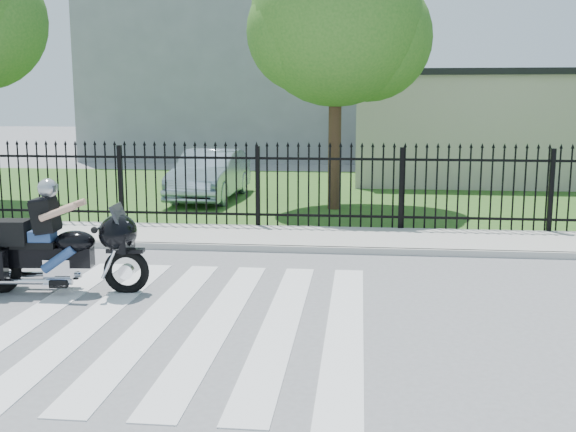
# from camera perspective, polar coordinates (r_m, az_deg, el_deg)

# --- Properties ---
(ground) EXTENTS (120.00, 120.00, 0.00)m
(ground) POSITION_cam_1_polar(r_m,az_deg,el_deg) (8.72, -8.56, -8.76)
(ground) COLOR slate
(ground) RESTS_ON ground
(crosswalk) EXTENTS (5.00, 5.50, 0.01)m
(crosswalk) POSITION_cam_1_polar(r_m,az_deg,el_deg) (8.72, -8.56, -8.72)
(crosswalk) COLOR silver
(crosswalk) RESTS_ON ground
(sidewalk) EXTENTS (40.00, 2.00, 0.12)m
(sidewalk) POSITION_cam_1_polar(r_m,az_deg,el_deg) (13.44, -3.19, -1.80)
(sidewalk) COLOR #ADAAA3
(sidewalk) RESTS_ON ground
(curb) EXTENTS (40.00, 0.12, 0.12)m
(curb) POSITION_cam_1_polar(r_m,az_deg,el_deg) (12.47, -3.93, -2.71)
(curb) COLOR #ADAAA3
(curb) RESTS_ON ground
(grass_strip) EXTENTS (40.00, 12.00, 0.02)m
(grass_strip) POSITION_cam_1_polar(r_m,az_deg,el_deg) (20.29, 0.01, 2.02)
(grass_strip) COLOR #27581E
(grass_strip) RESTS_ON ground
(iron_fence) EXTENTS (26.00, 0.04, 1.80)m
(iron_fence) POSITION_cam_1_polar(r_m,az_deg,el_deg) (14.27, -2.57, 2.32)
(iron_fence) COLOR black
(iron_fence) RESTS_ON ground
(tree_mid) EXTENTS (4.20, 4.20, 6.78)m
(tree_mid) POSITION_cam_1_polar(r_m,az_deg,el_deg) (17.11, 4.09, 16.18)
(tree_mid) COLOR #382316
(tree_mid) RESTS_ON ground
(building_low) EXTENTS (10.00, 6.00, 3.50)m
(building_low) POSITION_cam_1_polar(r_m,az_deg,el_deg) (24.49, 17.70, 6.99)
(building_low) COLOR #BBAF9C
(building_low) RESTS_ON ground
(building_low_roof) EXTENTS (10.20, 6.20, 0.20)m
(building_low_roof) POSITION_cam_1_polar(r_m,az_deg,el_deg) (24.49, 17.93, 11.31)
(building_low_roof) COLOR black
(building_low_roof) RESTS_ON building_low
(building_tall) EXTENTS (15.00, 10.00, 12.00)m
(building_tall) POSITION_cam_1_polar(r_m,az_deg,el_deg) (34.53, -2.55, 15.19)
(building_tall) COLOR gray
(building_tall) RESTS_ON ground
(motorcycle_rider) EXTENTS (2.57, 0.91, 1.70)m
(motorcycle_rider) POSITION_cam_1_polar(r_m,az_deg,el_deg) (10.23, -19.14, -2.38)
(motorcycle_rider) COLOR black
(motorcycle_rider) RESTS_ON ground
(parked_car) EXTENTS (1.62, 4.22, 1.37)m
(parked_car) POSITION_cam_1_polar(r_m,az_deg,el_deg) (18.88, -6.62, 3.50)
(parked_car) COLOR #93A8B8
(parked_car) RESTS_ON grass_strip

